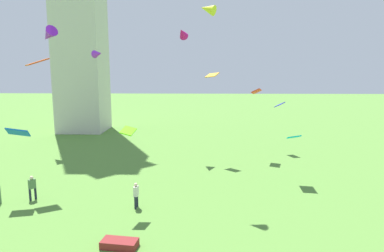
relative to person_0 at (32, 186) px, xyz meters
name	(u,v)px	position (x,y,z in m)	size (l,w,h in m)	color
person_0	(32,186)	(0.00, 0.00, 0.00)	(0.51, 0.54, 1.83)	#1E2333
person_2	(136,194)	(7.90, -1.28, -0.01)	(0.32, 0.56, 1.81)	#1E2333
kite_flying_0	(207,9)	(12.81, 2.54, 12.85)	(1.49, 1.28, 1.06)	yellow
kite_flying_1	(48,35)	(-5.28, 16.74, 12.29)	(2.76, 2.61, 2.17)	purple
kite_flying_2	(280,105)	(21.36, 15.79, 4.40)	(1.15, 1.48, 0.75)	#1F1AEA
kite_flying_3	(37,62)	(-0.36, 3.01, 9.03)	(1.92, 1.88, 0.63)	#D24615
kite_flying_4	(18,132)	(-0.70, -0.03, 4.04)	(1.71, 1.16, 0.85)	#064CB2
kite_flying_5	(294,137)	(20.12, 4.54, 2.89)	(1.25, 1.58, 0.63)	#04CCD7
kite_flying_6	(256,91)	(18.24, 13.02, 6.11)	(1.34, 1.54, 0.74)	red
kite_flying_7	(128,131)	(7.55, -1.53, 4.47)	(1.00, 1.25, 0.52)	#56CD08
kite_flying_8	(182,33)	(10.33, 14.44, 12.26)	(1.31, 1.81, 1.45)	#C31079
kite_flying_9	(212,75)	(13.49, 12.00, 7.84)	(1.55, 1.54, 0.56)	orange
kite_flying_10	(98,54)	(1.78, 11.95, 9.99)	(1.42, 1.35, 0.88)	#9329DB
kite_bundle_0	(120,244)	(7.98, -6.66, -0.82)	(1.95, 0.95, 0.42)	maroon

